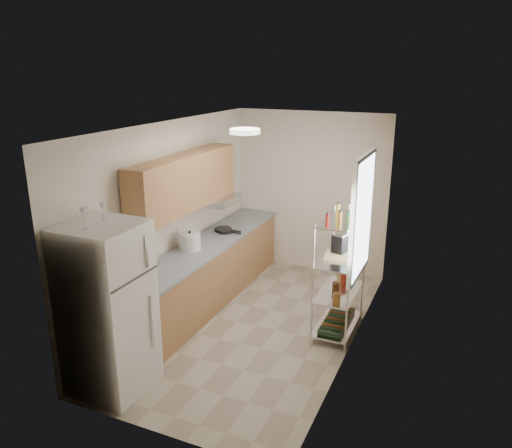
{
  "coord_description": "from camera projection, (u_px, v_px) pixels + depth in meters",
  "views": [
    {
      "loc": [
        2.35,
        -5.34,
        3.25
      ],
      "look_at": [
        -0.11,
        0.25,
        1.32
      ],
      "focal_mm": 35.0,
      "sensor_mm": 36.0,
      "label": 1
    }
  ],
  "objects": [
    {
      "name": "room",
      "position": [
        256.0,
        232.0,
        6.16
      ],
      "size": [
        2.52,
        4.42,
        2.62
      ],
      "color": "#ADA18C",
      "rests_on": "ground"
    },
    {
      "name": "counter_run",
      "position": [
        210.0,
        271.0,
        7.15
      ],
      "size": [
        0.63,
        3.51,
        0.9
      ],
      "color": "#A16E44",
      "rests_on": "ground"
    },
    {
      "name": "upper_cabinets",
      "position": [
        185.0,
        182.0,
        6.49
      ],
      "size": [
        0.33,
        2.2,
        0.72
      ],
      "primitive_type": "cube",
      "color": "#A16E44",
      "rests_on": "room"
    },
    {
      "name": "range_hood",
      "position": [
        218.0,
        200.0,
        7.3
      ],
      "size": [
        0.5,
        0.6,
        0.12
      ],
      "primitive_type": "cube",
      "color": "#B7BABC",
      "rests_on": "room"
    },
    {
      "name": "window",
      "position": [
        362.0,
        217.0,
        5.92
      ],
      "size": [
        0.06,
        1.0,
        1.46
      ],
      "primitive_type": "cube",
      "color": "white",
      "rests_on": "room"
    },
    {
      "name": "bakers_rack",
      "position": [
        341.0,
        250.0,
        6.09
      ],
      "size": [
        0.45,
        0.9,
        1.73
      ],
      "color": "silver",
      "rests_on": "ground"
    },
    {
      "name": "ceiling_dome",
      "position": [
        245.0,
        131.0,
        5.51
      ],
      "size": [
        0.34,
        0.34,
        0.05
      ],
      "primitive_type": "cylinder",
      "color": "white",
      "rests_on": "room"
    },
    {
      "name": "refrigerator",
      "position": [
        108.0,
        309.0,
        5.07
      ],
      "size": [
        0.74,
        0.74,
        1.8
      ],
      "primitive_type": "cube",
      "color": "white",
      "rests_on": "ground"
    },
    {
      "name": "wine_glass_a",
      "position": [
        84.0,
        218.0,
        4.62
      ],
      "size": [
        0.08,
        0.08,
        0.21
      ],
      "primitive_type": null,
      "color": "silver",
      "rests_on": "refrigerator"
    },
    {
      "name": "wine_glass_b",
      "position": [
        103.0,
        211.0,
        4.92
      ],
      "size": [
        0.06,
        0.06,
        0.17
      ],
      "primitive_type": null,
      "color": "silver",
      "rests_on": "refrigerator"
    },
    {
      "name": "rice_cooker",
      "position": [
        190.0,
        241.0,
        6.68
      ],
      "size": [
        0.28,
        0.28,
        0.23
      ],
      "primitive_type": "cylinder",
      "color": "silver",
      "rests_on": "counter_run"
    },
    {
      "name": "frying_pan_large",
      "position": [
        223.0,
        229.0,
        7.46
      ],
      "size": [
        0.27,
        0.27,
        0.04
      ],
      "primitive_type": "cylinder",
      "rotation": [
        0.0,
        0.0,
        0.04
      ],
      "color": "black",
      "rests_on": "counter_run"
    },
    {
      "name": "frying_pan_small",
      "position": [
        225.0,
        231.0,
        7.4
      ],
      "size": [
        0.25,
        0.25,
        0.05
      ],
      "primitive_type": "cylinder",
      "rotation": [
        0.0,
        0.0,
        -0.11
      ],
      "color": "black",
      "rests_on": "counter_run"
    },
    {
      "name": "cutting_board",
      "position": [
        337.0,
        256.0,
        6.15
      ],
      "size": [
        0.36,
        0.43,
        0.03
      ],
      "primitive_type": "cube",
      "rotation": [
        0.0,
        0.0,
        0.17
      ],
      "color": "tan",
      "rests_on": "bakers_rack"
    },
    {
      "name": "espresso_machine",
      "position": [
        341.0,
        243.0,
        6.22
      ],
      "size": [
        0.21,
        0.26,
        0.27
      ],
      "primitive_type": "cube",
      "rotation": [
        0.0,
        0.0,
        -0.26
      ],
      "color": "black",
      "rests_on": "bakers_rack"
    },
    {
      "name": "storage_bag",
      "position": [
        344.0,
        275.0,
        6.53
      ],
      "size": [
        0.15,
        0.18,
        0.17
      ],
      "primitive_type": "cube",
      "rotation": [
        0.0,
        0.0,
        -0.34
      ],
      "color": "#A82814",
      "rests_on": "bakers_rack"
    }
  ]
}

